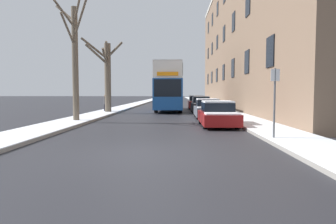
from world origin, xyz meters
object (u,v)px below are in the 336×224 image
Objects in this scene: bare_tree_left_0 at (74,56)px; parked_car_3 at (196,103)px; parked_car_1 at (207,109)px; parked_car_2 at (201,105)px; bare_tree_left_1 at (107,74)px; double_decker_bus at (169,85)px; pedestrian_left_sidewalk at (105,103)px; parked_car_0 at (218,114)px; street_sign_post at (275,100)px.

parked_car_3 is at bearing 62.45° from bare_tree_left_0.
parked_car_3 is at bearing 90.00° from parked_car_1.
parked_car_2 is (8.32, 9.71, -3.30)m from bare_tree_left_0.
bare_tree_left_1 is 8.87m from parked_car_2.
parked_car_3 is at bearing 50.95° from double_decker_bus.
bare_tree_left_1 reaches higher than parked_car_1.
double_decker_bus is 6.71m from pedestrian_left_sidewalk.
bare_tree_left_1 is at bearing -136.84° from parked_car_3.
parked_car_1 is at bearing -90.00° from parked_car_2.
bare_tree_left_1 is 3.95× the size of pedestrian_left_sidewalk.
parked_car_0 is at bearing -77.95° from double_decker_bus.
parked_car_1 is (8.29, -4.45, -2.81)m from bare_tree_left_1.
parked_car_0 is 11.33m from parked_car_2.
parked_car_1 is at bearing 24.10° from bare_tree_left_0.
double_decker_bus reaches higher than pedestrian_left_sidewalk.
bare_tree_left_1 is 13.14m from parked_car_0.
street_sign_post reaches higher than parked_car_2.
parked_car_2 is (0.00, 11.33, 0.06)m from parked_car_0.
parked_car_3 is 2.47× the size of pedestrian_left_sidewalk.
parked_car_1 is 5.99m from parked_car_2.
parked_car_2 is 16.57m from street_sign_post.
parked_car_2 is at bearing 49.41° from bare_tree_left_0.
bare_tree_left_1 reaches higher than parked_car_3.
bare_tree_left_1 is at bearing -135.98° from pedestrian_left_sidewalk.
double_decker_bus reaches higher than parked_car_2.
pedestrian_left_sidewalk reaches higher than parked_car_2.
bare_tree_left_0 is 4.82× the size of pedestrian_left_sidewalk.
pedestrian_left_sidewalk is at bearing -152.02° from double_decker_bus.
bare_tree_left_1 reaches higher than parked_car_2.
parked_car_3 is (-0.00, 12.23, 0.05)m from parked_car_1.
parked_car_2 reaches higher than parked_car_1.
bare_tree_left_0 is 1.95× the size of parked_car_1.
pedestrian_left_sidewalk is (-8.71, 10.86, 0.27)m from parked_car_0.
double_decker_bus is 9.27m from parked_car_1.
street_sign_post is at bearing -125.33° from pedestrian_left_sidewalk.
street_sign_post reaches higher than parked_car_3.
pedestrian_left_sidewalk is (-8.71, 5.52, 0.26)m from parked_car_1.
bare_tree_left_0 reaches higher than parked_car_0.
parked_car_3 is (-0.00, 6.24, -0.00)m from parked_car_2.
parked_car_1 is 10.31m from pedestrian_left_sidewalk.
street_sign_post is (9.68, -6.79, -2.46)m from bare_tree_left_0.
bare_tree_left_1 is 0.64× the size of double_decker_bus.
pedestrian_left_sidewalk is (-0.42, 1.06, -2.55)m from bare_tree_left_1.
bare_tree_left_1 is at bearing -142.30° from double_decker_bus.
parked_car_0 is 1.07× the size of parked_car_3.
parked_car_0 is (8.32, -1.62, -3.36)m from bare_tree_left_0.
double_decker_bus is at bearing 102.79° from street_sign_post.
bare_tree_left_0 is at bearing -155.06° from pedestrian_left_sidewalk.
parked_car_1 is at bearing 90.00° from parked_car_0.
street_sign_post is at bearing -85.28° from parked_car_2.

